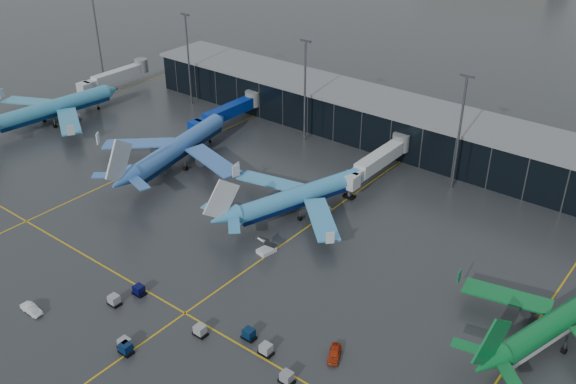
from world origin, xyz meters
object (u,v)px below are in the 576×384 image
Objects in this scene: baggage_carts at (186,333)px; service_van_red at (334,353)px; airliner_aer_lingus at (564,309)px; service_van_white at (31,309)px; mobile_airstair at (266,249)px; airliner_klm_west at (53,99)px; airliner_klm_near at (300,186)px; airliner_arkefly at (178,137)px.

baggage_carts is 8.28× the size of service_van_red.
baggage_carts is (-44.38, -34.56, -4.95)m from airliner_aer_lingus.
service_van_white is (-67.97, -45.85, -5.01)m from airliner_aer_lingus.
mobile_airstair reaches higher than service_van_red.
mobile_airstair is 29.01m from service_van_red.
airliner_aer_lingus is 8.73× the size of service_van_white.
airliner_klm_west reaches higher than mobile_airstair.
mobile_airstair is (3.90, -15.34, -5.25)m from airliner_klm_near.
airliner_aer_lingus reaches higher than mobile_airstair.
airliner_aer_lingus is at bearing -15.56° from airliner_arkefly.
service_van_white is at bearing -31.72° from airliner_klm_west.
service_van_red is at bearing -118.67° from airliner_aer_lingus.
airliner_klm_near is 41.56m from baggage_carts.
airliner_arkefly reaches higher than mobile_airstair.
mobile_airstair is (-4.93, 24.93, 0.01)m from baggage_carts.
service_van_white is (20.27, -51.48, -6.11)m from airliner_arkefly.
airliner_arkefly is 1.13× the size of airliner_klm_near.
airliner_klm_west is 10.15× the size of service_van_white.
baggage_carts reaches higher than service_van_white.
baggage_carts is at bearing -178.19° from service_van_red.
service_van_red is (29.01, -29.85, -5.31)m from airliner_klm_near.
airliner_aer_lingus is (53.21, -5.70, -0.31)m from airliner_klm_near.
service_van_red is at bearing -8.54° from airliner_klm_west.
airliner_arkefly is 1.19× the size of airliner_aer_lingus.
service_van_white is at bearing -106.82° from mobile_airstair.
airliner_klm_near reaches higher than service_van_red.
airliner_klm_near is 41.97m from service_van_red.
service_van_white is at bearing -80.42° from airliner_arkefly.
baggage_carts is at bearing -59.82° from airliner_klm_near.
airliner_arkefly is 88.43m from airliner_aer_lingus.
service_van_red is 48.86m from service_van_white.
airliner_klm_west is 10.28× the size of service_van_red.
baggage_carts is (43.87, -40.19, -6.05)m from airliner_arkefly.
airliner_klm_west is 95.25m from baggage_carts.
airliner_klm_near reaches higher than baggage_carts.
airliner_klm_near is at bearing 7.70° from airliner_klm_west.
service_van_white is (-43.78, -21.70, -0.01)m from service_van_red.
service_van_red is (20.18, 10.41, -0.04)m from baggage_carts.
airliner_arkefly is (43.71, 3.21, 0.18)m from airliner_klm_west.
airliner_klm_near is 11.05× the size of mobile_airstair.
service_van_white is (-18.66, -36.22, -0.07)m from mobile_airstair.
baggage_carts is at bearing -54.41° from airliner_arkefly.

